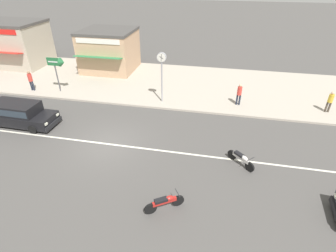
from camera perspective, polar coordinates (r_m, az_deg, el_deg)
name	(u,v)px	position (r m, az deg, el deg)	size (l,w,h in m)	color
ground_plane	(108,144)	(16.46, -12.87, -3.85)	(160.00, 160.00, 0.00)	#4C4947
lane_centre_stripe	(108,144)	(16.46, -12.87, -3.84)	(50.40, 0.14, 0.01)	silver
kerb_strip	(151,82)	(24.80, -3.82, 9.58)	(68.00, 10.00, 0.15)	#ADA393
minivan_black_1	(19,113)	(20.34, -29.76, 2.50)	(4.81, 2.00, 1.56)	black
motorcycle_0	(241,159)	(14.76, 15.62, -6.89)	(1.39, 1.32, 0.80)	black
motorcycle_2	(165,202)	(12.00, -0.69, -16.27)	(1.63, 1.11, 0.80)	black
street_clock	(162,65)	(19.70, -1.38, 13.05)	(0.70, 0.22, 3.88)	#9E9EA3
arrow_signboard	(60,64)	(23.33, -22.43, 12.42)	(1.53, 0.71, 2.91)	#4C4C51
pedestrian_near_clock	(330,100)	(22.13, 31.83, 4.77)	(0.34, 0.34, 1.60)	#4C4238
pedestrian_mid_kerb	(239,93)	(20.59, 15.26, 6.99)	(0.34, 0.34, 1.69)	#232838
pedestrian_by_shop	(30,79)	(25.23, -27.77, 8.98)	(0.34, 0.34, 1.70)	#232838
shopfront_corner_warung	(11,43)	(33.22, -31.02, 15.20)	(7.11, 5.45, 4.43)	#B2A893
shopfront_mid_block	(109,50)	(27.82, -12.64, 15.82)	(5.04, 5.52, 3.93)	tan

